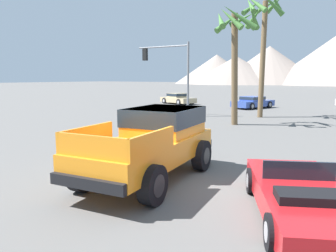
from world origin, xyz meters
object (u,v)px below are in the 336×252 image
Objects in this scene: red_convertible_car at (304,199)px; parked_car_blue at (253,102)px; palm_tree_short at (263,26)px; orange_pickup_truck at (154,139)px; palm_tree_tall at (237,36)px; traffic_light_main at (168,64)px; parked_car_tan at (178,98)px.

parked_car_blue reaches higher than red_convertible_car.
palm_tree_short reaches higher than red_convertible_car.
palm_tree_tall is at bearing 93.19° from orange_pickup_truck.
palm_tree_tall reaches higher than orange_pickup_truck.
traffic_light_main is at bearing 160.29° from palm_tree_tall.
parked_car_blue is at bearing 107.13° from parked_car_tan.
red_convertible_car is at bearing -69.48° from palm_tree_short.
orange_pickup_truck is 1.22× the size of parked_car_tan.
palm_tree_tall is at bearing 64.05° from parked_car_tan.
orange_pickup_truck reaches higher than parked_car_blue.
red_convertible_car is 28.55m from parked_car_tan.
palm_tree_short reaches higher than orange_pickup_truck.
palm_tree_short is (-6.01, 16.07, 5.82)m from red_convertible_car.
orange_pickup_truck is 1.16× the size of parked_car_blue.
traffic_light_main is at bearing 47.63° from parked_car_tan.
red_convertible_car is 0.69× the size of palm_tree_tall.
parked_car_blue is 8.97m from palm_tree_short.
parked_car_blue is at bearing 112.39° from palm_tree_short.
palm_tree_tall is at bearing 160.29° from traffic_light_main.
parked_car_blue is 8.31m from parked_car_tan.
red_convertible_car is at bearing 56.86° from parked_car_tan.
orange_pickup_truck is 25.72m from parked_car_tan.
palm_tree_short is at bearing 78.18° from parked_car_tan.
traffic_light_main is (-3.55, -8.76, 3.17)m from parked_car_blue.
parked_car_blue is 0.88× the size of traffic_light_main.
orange_pickup_truck reaches higher than parked_car_tan.
red_convertible_car is 18.12m from palm_tree_short.
palm_tree_short is at bearing 89.48° from palm_tree_tall.
palm_tree_short is (10.94, -6.90, 5.65)m from parked_car_tan.
red_convertible_car is 1.06× the size of parked_car_tan.
palm_tree_short reaches higher than palm_tree_tall.
parked_car_blue is at bearing 103.37° from palm_tree_tall.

